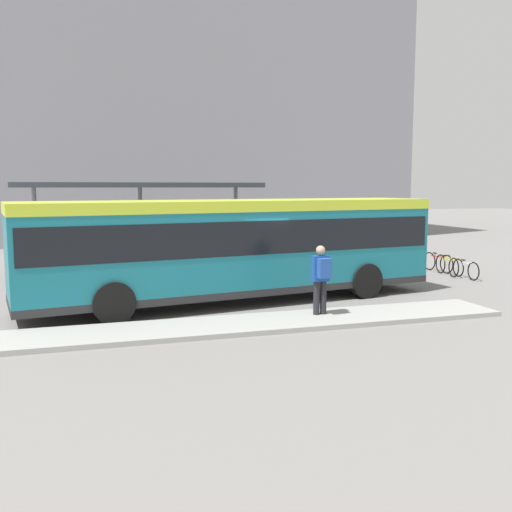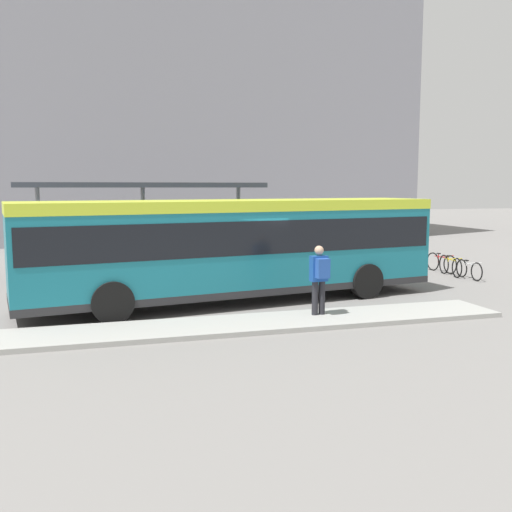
{
  "view_description": "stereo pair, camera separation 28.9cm",
  "coord_description": "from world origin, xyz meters",
  "px_view_note": "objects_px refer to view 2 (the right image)",
  "views": [
    {
      "loc": [
        -4.35,
        -15.84,
        3.35
      ],
      "look_at": [
        0.61,
        0.0,
        1.34
      ],
      "focal_mm": 40.0,
      "sensor_mm": 36.0,
      "label": 1
    },
    {
      "loc": [
        -4.07,
        -15.93,
        3.35
      ],
      "look_at": [
        0.61,
        0.0,
        1.34
      ],
      "focal_mm": 40.0,
      "sensor_mm": 36.0,
      "label": 2
    }
  ],
  "objects_px": {
    "city_bus": "(236,243)",
    "bicycle_yellow": "(450,266)",
    "potted_planter_near_shelter": "(181,263)",
    "bicycle_red": "(441,263)",
    "pedestrian_waiting": "(320,276)",
    "bicycle_white": "(469,270)"
  },
  "relations": [
    {
      "from": "city_bus",
      "to": "bicycle_white",
      "type": "height_order",
      "value": "city_bus"
    },
    {
      "from": "potted_planter_near_shelter",
      "to": "pedestrian_waiting",
      "type": "bearing_deg",
      "value": -68.31
    },
    {
      "from": "bicycle_yellow",
      "to": "bicycle_white",
      "type": "bearing_deg",
      "value": 18.69
    },
    {
      "from": "bicycle_white",
      "to": "bicycle_yellow",
      "type": "distance_m",
      "value": 0.91
    },
    {
      "from": "city_bus",
      "to": "pedestrian_waiting",
      "type": "distance_m",
      "value": 3.17
    },
    {
      "from": "pedestrian_waiting",
      "to": "city_bus",
      "type": "bearing_deg",
      "value": 24.73
    },
    {
      "from": "bicycle_yellow",
      "to": "city_bus",
      "type": "bearing_deg",
      "value": -66.46
    },
    {
      "from": "pedestrian_waiting",
      "to": "potted_planter_near_shelter",
      "type": "height_order",
      "value": "pedestrian_waiting"
    },
    {
      "from": "bicycle_red",
      "to": "potted_planter_near_shelter",
      "type": "height_order",
      "value": "potted_planter_near_shelter"
    },
    {
      "from": "city_bus",
      "to": "bicycle_red",
      "type": "height_order",
      "value": "city_bus"
    },
    {
      "from": "city_bus",
      "to": "bicycle_yellow",
      "type": "distance_m",
      "value": 9.51
    },
    {
      "from": "pedestrian_waiting",
      "to": "bicycle_red",
      "type": "relative_size",
      "value": 1.02
    },
    {
      "from": "city_bus",
      "to": "bicycle_yellow",
      "type": "relative_size",
      "value": 7.11
    },
    {
      "from": "potted_planter_near_shelter",
      "to": "bicycle_red",
      "type": "bearing_deg",
      "value": -0.98
    },
    {
      "from": "city_bus",
      "to": "bicycle_red",
      "type": "bearing_deg",
      "value": 11.79
    },
    {
      "from": "bicycle_white",
      "to": "potted_planter_near_shelter",
      "type": "bearing_deg",
      "value": -97.94
    },
    {
      "from": "bicycle_yellow",
      "to": "potted_planter_near_shelter",
      "type": "height_order",
      "value": "potted_planter_near_shelter"
    },
    {
      "from": "bicycle_white",
      "to": "bicycle_red",
      "type": "height_order",
      "value": "bicycle_red"
    },
    {
      "from": "city_bus",
      "to": "potted_planter_near_shelter",
      "type": "height_order",
      "value": "city_bus"
    },
    {
      "from": "bicycle_red",
      "to": "potted_planter_near_shelter",
      "type": "relative_size",
      "value": 1.25
    },
    {
      "from": "city_bus",
      "to": "pedestrian_waiting",
      "type": "relative_size",
      "value": 7.07
    },
    {
      "from": "pedestrian_waiting",
      "to": "bicycle_yellow",
      "type": "xyz_separation_m",
      "value": [
        7.59,
        5.3,
        -0.75
      ]
    }
  ]
}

